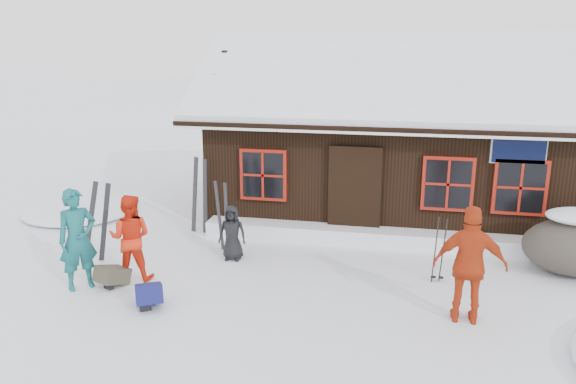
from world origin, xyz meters
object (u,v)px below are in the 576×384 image
skier_crouched (232,233)px  backpack_olive (113,279)px  skier_teal (78,239)px  skier_orange_left (130,237)px  ski_pair_left (97,223)px  backpack_blue (149,298)px  boulder (576,245)px  ski_poles (439,251)px  skier_orange_right (470,265)px

skier_crouched → backpack_olive: size_ratio=2.13×
skier_teal → skier_orange_left: size_ratio=1.13×
skier_crouched → skier_orange_left: bearing=-143.4°
ski_pair_left → backpack_olive: bearing=-64.9°
backpack_olive → ski_pair_left: bearing=151.3°
backpack_blue → backpack_olive: backpack_blue is taller
skier_orange_left → ski_pair_left: 1.18m
skier_crouched → boulder: boulder is taller
boulder → skier_crouched: bearing=-174.6°
skier_teal → ski_pair_left: size_ratio=1.07×
skier_orange_left → boulder: (7.90, 1.87, -0.23)m
boulder → ski_poles: (-2.49, -0.89, 0.02)m
skier_orange_right → ski_pair_left: size_ratio=1.11×
skier_teal → backpack_blue: bearing=-62.6°
skier_orange_left → skier_orange_right: bearing=165.4°
skier_crouched → ski_pair_left: size_ratio=0.66×
ski_poles → skier_crouched: bearing=175.9°
ski_pair_left → ski_poles: 6.43m
skier_teal → ski_pair_left: 1.20m
skier_orange_right → ski_poles: skier_orange_right is taller
skier_orange_left → ski_pair_left: size_ratio=0.95×
ski_pair_left → skier_crouched: bearing=0.8°
skier_orange_right → ski_pair_left: bearing=-6.8°
skier_orange_right → skier_crouched: 4.62m
skier_teal → boulder: skier_teal is taller
skier_teal → skier_crouched: (2.20, 1.81, -0.34)m
skier_orange_left → ski_pair_left: (-1.00, 0.62, -0.00)m
skier_teal → backpack_olive: bearing=-28.5°
skier_orange_left → backpack_blue: (0.78, -0.98, -0.64)m
boulder → backpack_olive: (-8.10, -2.25, -0.42)m
skier_teal → backpack_blue: 1.71m
skier_orange_left → ski_pair_left: ski_pair_left is taller
skier_crouched → ski_poles: (3.91, -0.28, 0.03)m
skier_crouched → backpack_blue: (-0.72, -2.25, -0.40)m
ski_pair_left → boulder: bearing=-5.7°
skier_crouched → ski_pair_left: (-2.50, -0.65, 0.24)m
skier_teal → boulder: size_ratio=0.95×
skier_orange_right → skier_teal: bearing=3.0°
skier_teal → skier_orange_right: bearing=-45.2°
backpack_olive → backpack_blue: bearing=-9.2°
skier_orange_right → backpack_olive: bearing=1.5°
skier_teal → ski_poles: size_ratio=1.44×
ski_poles → backpack_olive: bearing=-166.3°
skier_orange_left → skier_orange_right: (5.77, -0.44, 0.13)m
skier_orange_right → boulder: skier_orange_right is taller
skier_teal → ski_poles: bearing=-32.0°
ski_pair_left → backpack_blue: 2.47m
boulder → ski_poles: ski_poles is taller
skier_teal → backpack_olive: skier_teal is taller
ski_poles → boulder: bearing=19.6°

